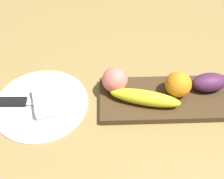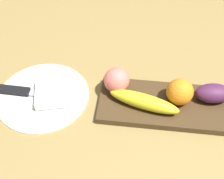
% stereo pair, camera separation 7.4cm
% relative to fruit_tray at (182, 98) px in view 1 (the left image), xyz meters
% --- Properties ---
extents(ground_plane, '(2.40, 2.40, 0.00)m').
position_rel_fruit_tray_xyz_m(ground_plane, '(0.01, -0.00, -0.01)').
color(ground_plane, olive).
extents(fruit_tray, '(0.45, 0.15, 0.02)m').
position_rel_fruit_tray_xyz_m(fruit_tray, '(0.00, 0.00, 0.00)').
color(fruit_tray, '#45321D').
rests_on(fruit_tray, ground_plane).
extents(banana, '(0.19, 0.08, 0.04)m').
position_rel_fruit_tray_xyz_m(banana, '(-0.11, -0.02, 0.03)').
color(banana, yellow).
rests_on(banana, fruit_tray).
extents(orange_near_apple, '(0.07, 0.07, 0.07)m').
position_rel_fruit_tray_xyz_m(orange_near_apple, '(-0.02, 0.01, 0.04)').
color(orange_near_apple, orange).
rests_on(orange_near_apple, fruit_tray).
extents(peach, '(0.07, 0.07, 0.07)m').
position_rel_fruit_tray_xyz_m(peach, '(-0.18, 0.03, 0.04)').
color(peach, '#E87568').
rests_on(peach, fruit_tray).
extents(grape_bunch, '(0.10, 0.06, 0.05)m').
position_rel_fruit_tray_xyz_m(grape_bunch, '(0.07, 0.02, 0.03)').
color(grape_bunch, '#4F2349').
rests_on(grape_bunch, fruit_tray).
extents(dinner_plate, '(0.25, 0.25, 0.01)m').
position_rel_fruit_tray_xyz_m(dinner_plate, '(-0.38, -0.00, -0.01)').
color(dinner_plate, white).
rests_on(dinner_plate, ground_plane).
extents(folded_napkin, '(0.12, 0.12, 0.02)m').
position_rel_fruit_tray_xyz_m(folded_napkin, '(-0.35, -0.00, 0.01)').
color(folded_napkin, white).
rests_on(folded_napkin, dinner_plate).
extents(knife, '(0.18, 0.03, 0.01)m').
position_rel_fruit_tray_xyz_m(knife, '(-0.45, -0.00, 0.00)').
color(knife, silver).
rests_on(knife, dinner_plate).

